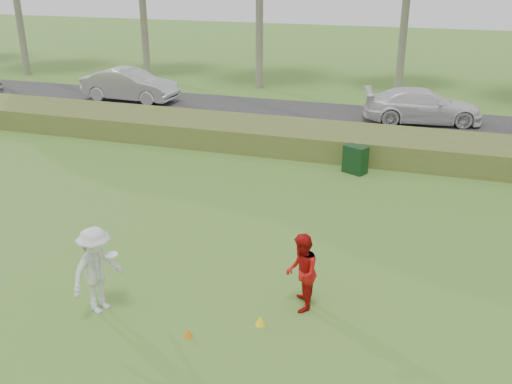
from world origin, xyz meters
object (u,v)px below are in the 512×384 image
(player_red, at_px, (301,273))
(car_right, at_px, (423,106))
(player_white, at_px, (97,270))
(cone_yellow, at_px, (260,320))
(utility_cabinet, at_px, (355,160))
(car_mid, at_px, (130,85))
(cone_orange, at_px, (188,333))

(player_red, relative_size, car_right, 0.33)
(player_white, xyz_separation_m, player_red, (4.08, 1.42, -0.10))
(cone_yellow, xyz_separation_m, car_right, (2.29, 17.43, 0.72))
(cone_yellow, relative_size, utility_cabinet, 0.24)
(cone_yellow, xyz_separation_m, utility_cabinet, (0.41, 9.81, 0.38))
(player_red, relative_size, car_mid, 0.34)
(cone_orange, distance_m, car_mid, 21.40)
(cone_yellow, relative_size, car_mid, 0.05)
(player_red, xyz_separation_m, cone_yellow, (-0.63, -0.89, -0.75))
(player_red, height_order, cone_yellow, player_red)
(cone_yellow, height_order, utility_cabinet, utility_cabinet)
(player_white, bearing_deg, car_mid, 45.56)
(player_white, bearing_deg, player_red, -53.07)
(utility_cabinet, bearing_deg, cone_orange, -74.00)
(car_mid, bearing_deg, cone_orange, -145.87)
(cone_yellow, bearing_deg, player_red, 54.53)
(cone_yellow, bearing_deg, cone_orange, -146.26)
(player_white, relative_size, car_mid, 0.38)
(player_white, height_order, cone_yellow, player_white)
(player_white, height_order, cone_orange, player_white)
(utility_cabinet, bearing_deg, player_white, -85.62)
(player_white, xyz_separation_m, car_mid, (-9.32, 17.71, -0.07))
(player_red, bearing_deg, utility_cabinet, 167.47)
(cone_orange, distance_m, cone_yellow, 1.51)
(car_right, bearing_deg, cone_yellow, 160.87)
(player_red, xyz_separation_m, car_right, (1.66, 16.54, -0.04))
(utility_cabinet, xyz_separation_m, car_mid, (-13.18, 7.37, 0.41))
(car_right, bearing_deg, car_mid, 79.31)
(cone_orange, bearing_deg, player_white, 172.04)
(cone_yellow, bearing_deg, car_mid, 126.63)
(cone_orange, bearing_deg, car_mid, 122.59)
(player_red, relative_size, cone_yellow, 7.45)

